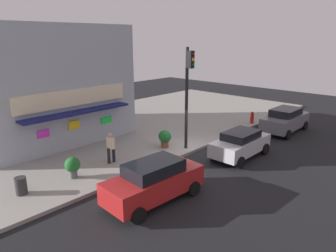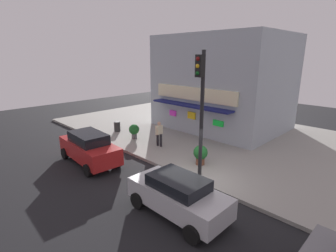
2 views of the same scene
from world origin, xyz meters
name	(u,v)px [view 1 (image 1 of 2)]	position (x,y,z in m)	size (l,w,h in m)	color
ground_plane	(196,152)	(0.00, 0.00, 0.00)	(50.39, 50.39, 0.00)	black
sidewalk	(121,128)	(0.00, 6.99, 0.08)	(33.59, 13.98, 0.17)	gray
corner_building	(43,82)	(-4.60, 8.95, 3.73)	(9.23, 8.03, 7.14)	#9EA8B2
traffic_light	(188,86)	(-0.21, 0.50, 3.89)	(0.32, 0.58, 5.87)	black
fire_hydrant	(252,118)	(7.53, 0.46, 0.61)	(0.50, 0.26, 0.91)	red
trash_can	(21,186)	(-9.31, 2.01, 0.54)	(0.47, 0.47, 0.76)	#2D2D2D
pedestrian	(111,147)	(-4.61, 2.02, 1.05)	(0.48, 0.58, 1.62)	black
potted_plant_by_doorway	(165,138)	(-0.96, 1.61, 0.77)	(0.76, 0.76, 1.06)	brown
potted_plant_by_window	(73,166)	(-6.97, 1.84, 0.77)	(0.72, 0.72, 1.02)	#59595B
parked_car_red	(154,181)	(-5.68, -2.26, 0.89)	(4.41, 2.10, 1.73)	#AD1E1E
parked_car_grey	(285,120)	(7.55, -2.09, 0.88)	(4.38, 2.03, 1.71)	slate
parked_car_silver	(240,144)	(1.06, -2.31, 0.80)	(3.97, 1.91, 1.52)	#B7B7BC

